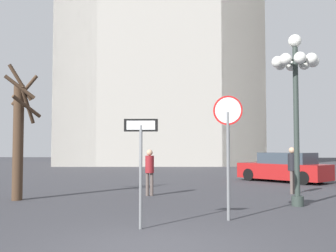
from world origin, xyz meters
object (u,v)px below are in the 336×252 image
Objects in this scene: bare_tree at (19,134)px; pedestrian_walking at (150,168)px; street_lamp at (296,82)px; pedestrian_standing at (292,165)px; stop_sign at (228,134)px; one_way_arrow_sign at (141,156)px; parked_car_near_red at (284,168)px; cathedral at (160,59)px.

pedestrian_walking is at bearing 19.20° from bare_tree.
street_lamp is 2.96× the size of pedestrian_standing.
stop_sign is 3.75m from street_lamp.
one_way_arrow_sign reaches higher than pedestrian_walking.
bare_tree reaches higher than stop_sign.
bare_tree is at bearing 175.24° from street_lamp.
pedestrian_walking is (4.25, 1.48, -1.19)m from bare_tree.
pedestrian_standing is (-0.89, -5.26, 0.37)m from parked_car_near_red.
one_way_arrow_sign is at bearing -86.05° from cathedral.
one_way_arrow_sign is 1.36× the size of pedestrian_standing.
cathedral is at bearing 84.80° from bare_tree.
pedestrian_standing is (9.60, 2.38, -1.13)m from bare_tree.
stop_sign reaches higher than pedestrian_walking.
cathedral is 6.94× the size of street_lamp.
cathedral is at bearing 93.95° from one_way_arrow_sign.
one_way_arrow_sign is at bearing -115.82° from parked_car_near_red.
street_lamp reaches higher than stop_sign.
one_way_arrow_sign is at bearing -85.70° from pedestrian_walking.
one_way_arrow_sign is 0.46× the size of street_lamp.
cathedral is 8.11× the size of parked_car_near_red.
pedestrian_walking is at bearing -170.46° from pedestrian_standing.
street_lamp is at bearing 40.02° from one_way_arrow_sign.
pedestrian_standing is at bearing 53.87° from one_way_arrow_sign.
cathedral reaches higher than one_way_arrow_sign.
pedestrian_walking is at bearing 94.30° from one_way_arrow_sign.
one_way_arrow_sign is (2.20, -31.77, -9.32)m from cathedral.
street_lamp is at bearing 47.23° from stop_sign.
bare_tree is (-6.69, 3.21, 0.11)m from stop_sign.
stop_sign is 7.42m from bare_tree.
street_lamp is at bearing -4.76° from bare_tree.
bare_tree is (-4.69, 4.34, 0.63)m from one_way_arrow_sign.
pedestrian_walking is (-6.23, -6.16, 0.32)m from parked_car_near_red.
stop_sign is at bearing -25.65° from bare_tree.
pedestrian_standing is at bearing 78.69° from street_lamp.
parked_car_near_red is 8.77m from pedestrian_walking.
one_way_arrow_sign is 0.53× the size of bare_tree.
bare_tree is 13.06m from parked_car_near_red.
street_lamp reaches higher than pedestrian_standing.
cathedral is 32.15m from stop_sign.
pedestrian_standing is (7.10, -25.05, -9.82)m from cathedral.
parked_car_near_red is (1.52, 8.39, -3.07)m from street_lamp.
cathedral reaches higher than bare_tree.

